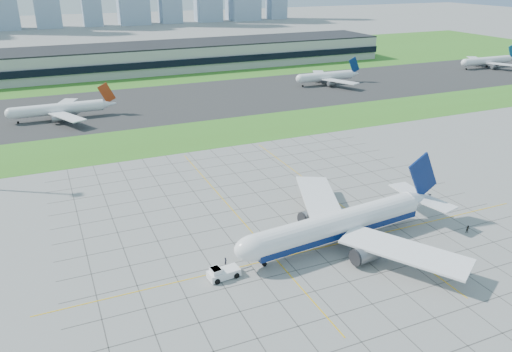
{
  "coord_description": "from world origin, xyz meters",
  "views": [
    {
      "loc": [
        -51.78,
        -87.0,
        59.06
      ],
      "look_at": [
        -1.58,
        27.88,
        7.0
      ],
      "focal_mm": 35.0,
      "sensor_mm": 36.0,
      "label": 1
    }
  ],
  "objects_px": {
    "airliner": "(339,224)",
    "distant_jet_3": "(488,61)",
    "crew_near": "(226,261)",
    "pushback_tug": "(222,273)",
    "distant_jet_2": "(327,76)",
    "crew_far": "(468,229)",
    "distant_jet_1": "(60,109)"
  },
  "relations": [
    {
      "from": "airliner",
      "to": "distant_jet_3",
      "type": "height_order",
      "value": "airliner"
    },
    {
      "from": "airliner",
      "to": "crew_near",
      "type": "bearing_deg",
      "value": 170.82
    },
    {
      "from": "pushback_tug",
      "to": "distant_jet_2",
      "type": "bearing_deg",
      "value": 46.97
    },
    {
      "from": "crew_far",
      "to": "distant_jet_2",
      "type": "height_order",
      "value": "distant_jet_2"
    },
    {
      "from": "crew_far",
      "to": "distant_jet_3",
      "type": "height_order",
      "value": "distant_jet_3"
    },
    {
      "from": "crew_far",
      "to": "distant_jet_2",
      "type": "distance_m",
      "value": 168.98
    },
    {
      "from": "distant_jet_2",
      "to": "airliner",
      "type": "bearing_deg",
      "value": -120.16
    },
    {
      "from": "distant_jet_3",
      "to": "distant_jet_1",
      "type": "bearing_deg",
      "value": -176.28
    },
    {
      "from": "crew_near",
      "to": "distant_jet_3",
      "type": "bearing_deg",
      "value": -17.94
    },
    {
      "from": "crew_near",
      "to": "distant_jet_3",
      "type": "distance_m",
      "value": 281.46
    },
    {
      "from": "crew_far",
      "to": "distant_jet_2",
      "type": "relative_size",
      "value": 0.05
    },
    {
      "from": "airliner",
      "to": "crew_far",
      "type": "height_order",
      "value": "airliner"
    },
    {
      "from": "crew_near",
      "to": "distant_jet_3",
      "type": "relative_size",
      "value": 0.04
    },
    {
      "from": "pushback_tug",
      "to": "crew_far",
      "type": "distance_m",
      "value": 61.33
    },
    {
      "from": "pushback_tug",
      "to": "distant_jet_2",
      "type": "distance_m",
      "value": 193.25
    },
    {
      "from": "pushback_tug",
      "to": "distant_jet_3",
      "type": "xyz_separation_m",
      "value": [
        239.27,
        156.02,
        3.29
      ]
    },
    {
      "from": "airliner",
      "to": "distant_jet_2",
      "type": "bearing_deg",
      "value": 54.21
    },
    {
      "from": "crew_far",
      "to": "distant_jet_1",
      "type": "bearing_deg",
      "value": 125.6
    },
    {
      "from": "crew_near",
      "to": "distant_jet_1",
      "type": "relative_size",
      "value": 0.04
    },
    {
      "from": "airliner",
      "to": "pushback_tug",
      "type": "bearing_deg",
      "value": 179.18
    },
    {
      "from": "distant_jet_2",
      "to": "distant_jet_3",
      "type": "xyz_separation_m",
      "value": [
        121.91,
        2.52,
        0.0
      ]
    },
    {
      "from": "airliner",
      "to": "pushback_tug",
      "type": "xyz_separation_m",
      "value": [
        -29.62,
        -2.49,
        -3.75
      ]
    },
    {
      "from": "distant_jet_1",
      "to": "crew_near",
      "type": "bearing_deg",
      "value": -79.65
    },
    {
      "from": "crew_near",
      "to": "crew_far",
      "type": "relative_size",
      "value": 0.96
    },
    {
      "from": "crew_near",
      "to": "distant_jet_2",
      "type": "bearing_deg",
      "value": 1.8
    },
    {
      "from": "crew_far",
      "to": "distant_jet_2",
      "type": "xyz_separation_m",
      "value": [
        56.3,
        159.28,
        3.51
      ]
    },
    {
      "from": "airliner",
      "to": "crew_near",
      "type": "relative_size",
      "value": 30.65
    },
    {
      "from": "pushback_tug",
      "to": "crew_near",
      "type": "height_order",
      "value": "pushback_tug"
    },
    {
      "from": "airliner",
      "to": "pushback_tug",
      "type": "relative_size",
      "value": 5.91
    },
    {
      "from": "crew_near",
      "to": "distant_jet_2",
      "type": "height_order",
      "value": "distant_jet_2"
    },
    {
      "from": "crew_far",
      "to": "distant_jet_3",
      "type": "bearing_deg",
      "value": 47.89
    },
    {
      "from": "pushback_tug",
      "to": "distant_jet_3",
      "type": "bearing_deg",
      "value": 27.47
    }
  ]
}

